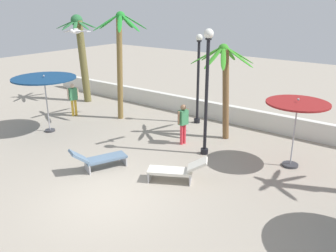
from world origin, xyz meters
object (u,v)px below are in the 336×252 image
lamp_post_1 (198,77)px  seagull_0 (76,31)px  palm_tree_3 (81,48)px  guest_1 (183,120)px  lamp_post_0 (207,84)px  palm_tree_0 (120,53)px  palm_tree_1 (225,77)px  patio_umbrella_0 (44,80)px  patio_umbrella_1 (297,109)px  guest_0 (73,97)px  lounge_chair_1 (177,170)px  lounge_chair_0 (99,158)px

lamp_post_1 → seagull_0: size_ratio=3.82×
palm_tree_3 → guest_1: (8.19, -2.00, -1.96)m
lamp_post_0 → palm_tree_0: bearing=167.3°
palm_tree_1 → lamp_post_1: bearing=152.5°
patio_umbrella_0 → seagull_0: seagull_0 is taller
patio_umbrella_0 → seagull_0: (4.49, -1.76, 2.31)m
patio_umbrella_1 → guest_1: bearing=-172.0°
guest_0 → guest_1: size_ratio=1.00×
patio_umbrella_1 → lounge_chair_1: bearing=-127.1°
lamp_post_0 → guest_1: size_ratio=2.78×
patio_umbrella_0 → lounge_chair_0: bearing=-15.6°
patio_umbrella_0 → lamp_post_0: lamp_post_0 is taller
lamp_post_1 → guest_0: 6.20m
palm_tree_0 → guest_1: 4.76m
lamp_post_1 → lounge_chair_1: lamp_post_1 is taller
patio_umbrella_1 → lounge_chair_1: 4.41m
lounge_chair_0 → lounge_chair_1: size_ratio=1.03×
palm_tree_1 → patio_umbrella_0: bearing=-148.4°
lounge_chair_0 → palm_tree_1: bearing=70.3°
seagull_0 → guest_1: bearing=76.5°
palm_tree_1 → lounge_chair_0: palm_tree_1 is taller
palm_tree_0 → guest_0: palm_tree_0 is taller
patio_umbrella_0 → lamp_post_0: bearing=16.7°
guest_1 → lounge_chair_0: bearing=-105.2°
patio_umbrella_0 → palm_tree_0: palm_tree_0 is taller
palm_tree_0 → lounge_chair_0: palm_tree_0 is taller
patio_umbrella_0 → palm_tree_0: 3.58m
palm_tree_0 → guest_1: palm_tree_0 is taller
palm_tree_0 → lounge_chair_1: 7.34m
patio_umbrella_1 → lamp_post_0: (-2.92, -0.89, 0.61)m
patio_umbrella_0 → palm_tree_1: (6.34, 3.90, 0.27)m
patio_umbrella_1 → guest_0: 10.60m
patio_umbrella_1 → palm_tree_1: size_ratio=0.63×
palm_tree_1 → lamp_post_1: 2.11m
patio_umbrella_0 → lounge_chair_0: patio_umbrella_0 is taller
patio_umbrella_0 → patio_umbrella_1: size_ratio=1.09×
palm_tree_1 → guest_0: bearing=-166.2°
lounge_chair_0 → guest_0: (-5.43, 3.37, 0.59)m
palm_tree_3 → lamp_post_0: size_ratio=1.04×
seagull_0 → patio_umbrella_1: bearing=42.4°
lamp_post_0 → lamp_post_1: (-2.17, 2.86, -0.48)m
patio_umbrella_1 → lamp_post_1: size_ratio=0.60×
patio_umbrella_0 → palm_tree_1: 7.45m
patio_umbrella_0 → palm_tree_0: (1.33, 3.20, 0.89)m
patio_umbrella_1 → lounge_chair_1: (-2.46, -3.26, -1.64)m
lounge_chair_1 → lamp_post_0: bearing=100.9°
palm_tree_1 → seagull_0: 6.30m
lamp_post_0 → lounge_chair_0: bearing=-123.6°
lamp_post_0 → guest_1: 2.08m
lounge_chair_0 → guest_1: 3.75m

